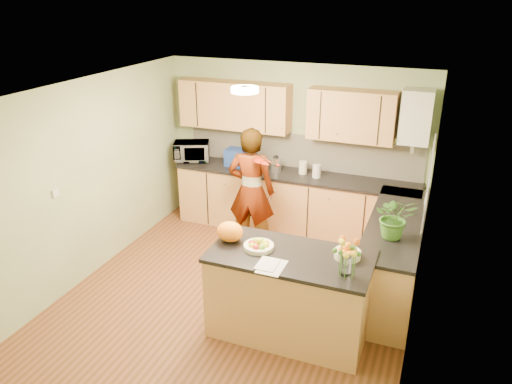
% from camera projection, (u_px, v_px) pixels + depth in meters
% --- Properties ---
extents(floor, '(4.50, 4.50, 0.00)m').
position_uv_depth(floor, '(237.00, 297.00, 6.05)').
color(floor, '#583419').
rests_on(floor, ground).
extents(ceiling, '(4.00, 4.50, 0.02)m').
position_uv_depth(ceiling, '(234.00, 91.00, 5.10)').
color(ceiling, silver).
rests_on(ceiling, wall_back).
extents(wall_back, '(4.00, 0.02, 2.50)m').
position_uv_depth(wall_back, '(295.00, 147.00, 7.51)').
color(wall_back, gray).
rests_on(wall_back, floor).
extents(wall_front, '(4.00, 0.02, 2.50)m').
position_uv_depth(wall_front, '(113.00, 318.00, 3.63)').
color(wall_front, gray).
rests_on(wall_front, floor).
extents(wall_left, '(0.02, 4.50, 2.50)m').
position_uv_depth(wall_left, '(89.00, 180.00, 6.24)').
color(wall_left, gray).
rests_on(wall_left, floor).
extents(wall_right, '(0.02, 4.50, 2.50)m').
position_uv_depth(wall_right, '(422.00, 232.00, 4.90)').
color(wall_right, gray).
rests_on(wall_right, floor).
extents(back_counter, '(3.64, 0.62, 0.94)m').
position_uv_depth(back_counter, '(294.00, 203.00, 7.52)').
color(back_counter, '#B27347').
rests_on(back_counter, floor).
extents(right_counter, '(0.62, 2.24, 0.94)m').
position_uv_depth(right_counter, '(393.00, 256.00, 6.03)').
color(right_counter, '#B27347').
rests_on(right_counter, floor).
extents(splashback, '(3.60, 0.02, 0.52)m').
position_uv_depth(splashback, '(301.00, 151.00, 7.49)').
color(splashback, beige).
rests_on(splashback, back_counter).
extents(upper_cabinets, '(3.20, 0.34, 0.70)m').
position_uv_depth(upper_cabinets, '(281.00, 109.00, 7.20)').
color(upper_cabinets, '#B27347').
rests_on(upper_cabinets, wall_back).
extents(boiler, '(0.40, 0.30, 0.86)m').
position_uv_depth(boiler, '(416.00, 117.00, 6.56)').
color(boiler, silver).
rests_on(boiler, wall_back).
extents(window_right, '(0.01, 1.30, 1.05)m').
position_uv_depth(window_right, '(429.00, 183.00, 5.31)').
color(window_right, silver).
rests_on(window_right, wall_right).
extents(light_switch, '(0.02, 0.09, 0.09)m').
position_uv_depth(light_switch, '(55.00, 193.00, 5.70)').
color(light_switch, silver).
rests_on(light_switch, wall_left).
extents(ceiling_lamp, '(0.30, 0.30, 0.07)m').
position_uv_depth(ceiling_lamp, '(245.00, 90.00, 5.37)').
color(ceiling_lamp, '#FFEABF').
rests_on(ceiling_lamp, ceiling).
extents(peninsula_island, '(1.67, 0.85, 0.96)m').
position_uv_depth(peninsula_island, '(290.00, 294.00, 5.27)').
color(peninsula_island, '#B27347').
rests_on(peninsula_island, floor).
extents(fruit_dish, '(0.31, 0.31, 0.11)m').
position_uv_depth(fruit_dish, '(259.00, 245.00, 5.19)').
color(fruit_dish, beige).
rests_on(fruit_dish, peninsula_island).
extents(orange_bowl, '(0.27, 0.27, 0.16)m').
position_uv_depth(orange_bowl, '(348.00, 252.00, 5.01)').
color(orange_bowl, beige).
rests_on(orange_bowl, peninsula_island).
extents(flower_vase, '(0.23, 0.23, 0.43)m').
position_uv_depth(flower_vase, '(347.00, 248.00, 4.63)').
color(flower_vase, silver).
rests_on(flower_vase, peninsula_island).
extents(orange_bag, '(0.35, 0.31, 0.22)m').
position_uv_depth(orange_bag, '(230.00, 232.00, 5.32)').
color(orange_bag, orange).
rests_on(orange_bag, peninsula_island).
extents(papers, '(0.24, 0.33, 0.01)m').
position_uv_depth(papers, '(272.00, 266.00, 4.86)').
color(papers, silver).
rests_on(papers, peninsula_island).
extents(violinist, '(0.69, 0.48, 1.79)m').
position_uv_depth(violinist, '(251.00, 191.00, 6.83)').
color(violinist, tan).
rests_on(violinist, floor).
extents(violin, '(0.59, 0.51, 0.15)m').
position_uv_depth(violin, '(259.00, 160.00, 6.37)').
color(violin, '#490E04').
rests_on(violin, violinist).
extents(microwave, '(0.64, 0.55, 0.30)m').
position_uv_depth(microwave, '(192.00, 151.00, 7.85)').
color(microwave, silver).
rests_on(microwave, back_counter).
extents(blue_box, '(0.33, 0.25, 0.26)m').
position_uv_depth(blue_box, '(237.00, 157.00, 7.63)').
color(blue_box, navy).
rests_on(blue_box, back_counter).
extents(kettle, '(0.16, 0.16, 0.30)m').
position_uv_depth(kettle, '(276.00, 164.00, 7.37)').
color(kettle, silver).
rests_on(kettle, back_counter).
extents(jar_cream, '(0.16, 0.16, 0.19)m').
position_uv_depth(jar_cream, '(303.00, 168.00, 7.31)').
color(jar_cream, beige).
rests_on(jar_cream, back_counter).
extents(jar_white, '(0.13, 0.13, 0.19)m').
position_uv_depth(jar_white, '(317.00, 171.00, 7.17)').
color(jar_white, silver).
rests_on(jar_white, back_counter).
extents(potted_plant, '(0.52, 0.47, 0.49)m').
position_uv_depth(potted_plant, '(395.00, 217.00, 5.39)').
color(potted_plant, '#3D7627').
rests_on(potted_plant, right_counter).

